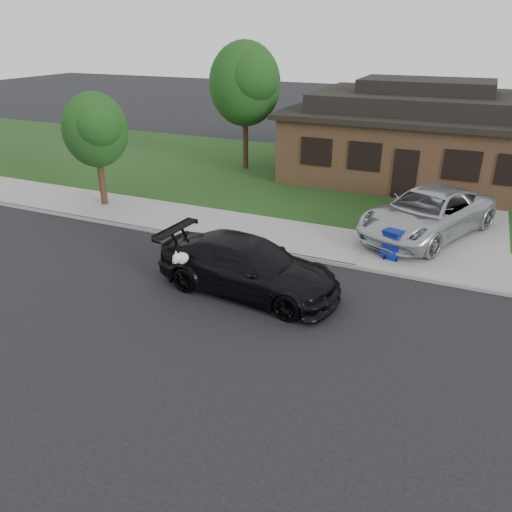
% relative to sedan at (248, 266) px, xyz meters
% --- Properties ---
extents(ground, '(120.00, 120.00, 0.00)m').
position_rel_sedan_xyz_m(ground, '(-1.27, -0.80, -0.78)').
color(ground, black).
rests_on(ground, ground).
extents(sidewalk, '(60.00, 3.00, 0.12)m').
position_rel_sedan_xyz_m(sidewalk, '(-1.27, 4.20, -0.72)').
color(sidewalk, gray).
rests_on(sidewalk, ground).
extents(curb, '(60.00, 0.12, 0.12)m').
position_rel_sedan_xyz_m(curb, '(-1.27, 2.70, -0.72)').
color(curb, gray).
rests_on(curb, ground).
extents(lawn, '(60.00, 13.00, 0.13)m').
position_rel_sedan_xyz_m(lawn, '(-1.27, 12.20, -0.72)').
color(lawn, '#193814').
rests_on(lawn, ground).
extents(driveway, '(4.50, 13.00, 0.14)m').
position_rel_sedan_xyz_m(driveway, '(4.73, 9.20, -0.71)').
color(driveway, gray).
rests_on(driveway, ground).
extents(sedan, '(5.56, 2.75, 1.56)m').
position_rel_sedan_xyz_m(sedan, '(0.00, 0.00, 0.00)').
color(sedan, black).
rests_on(sedan, ground).
extents(minivan, '(4.87, 6.50, 1.64)m').
position_rel_sedan_xyz_m(minivan, '(4.15, 6.17, 0.18)').
color(minivan, '#B4B5BB').
rests_on(minivan, driveway).
extents(recycling_bin, '(0.76, 0.76, 0.96)m').
position_rel_sedan_xyz_m(recycling_bin, '(3.43, 3.74, -0.18)').
color(recycling_bin, '#0E21A0').
rests_on(recycling_bin, sidewalk).
extents(house, '(12.60, 8.60, 4.65)m').
position_rel_sedan_xyz_m(house, '(2.73, 14.20, 1.35)').
color(house, '#422B1C').
rests_on(house, ground).
extents(tree_0, '(3.78, 3.60, 6.34)m').
position_rel_sedan_xyz_m(tree_0, '(-5.60, 12.08, 3.70)').
color(tree_0, '#332114').
rests_on(tree_0, ground).
extents(tree_2, '(2.73, 2.60, 4.59)m').
position_rel_sedan_xyz_m(tree_2, '(-8.65, 4.31, 2.48)').
color(tree_2, '#332114').
rests_on(tree_2, ground).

